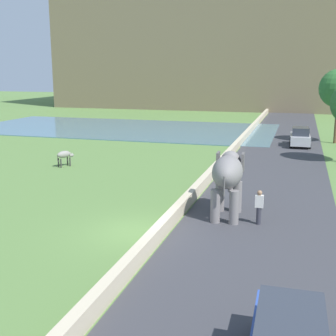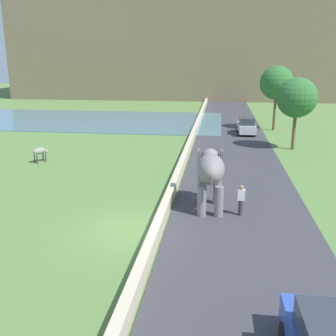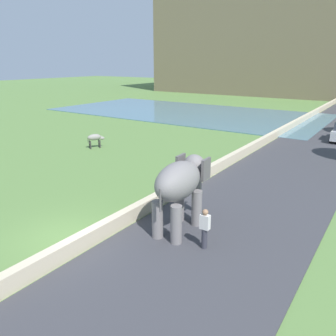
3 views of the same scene
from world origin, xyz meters
The scene contains 8 objects.
ground_plane centered at (0.00, 0.00, 0.00)m, with size 220.00×220.00×0.00m, color #567A3D.
road_surface centered at (5.00, 20.00, 0.03)m, with size 7.00×120.00×0.06m, color #38383D.
barrier_wall centered at (1.20, 18.00, 0.32)m, with size 0.40×110.00×0.65m, color beige.
lake centered at (-14.00, 32.15, 0.04)m, with size 36.00×18.00×0.08m, color slate.
hill_distant centered at (-6.00, 71.52, 13.78)m, with size 64.00×28.00×27.57m, color #75664C.
elephant centered at (3.41, 3.15, 2.04)m, with size 1.55×3.50×2.99m.
person_beside_elephant centered at (4.97, 2.34, 0.87)m, with size 0.36×0.22×1.63m.
cow_grey centered at (-9.65, 11.07, 0.84)m, with size 0.93×1.39×1.15m.
Camera 3 is at (10.12, -7.66, 6.74)m, focal length 36.16 mm.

